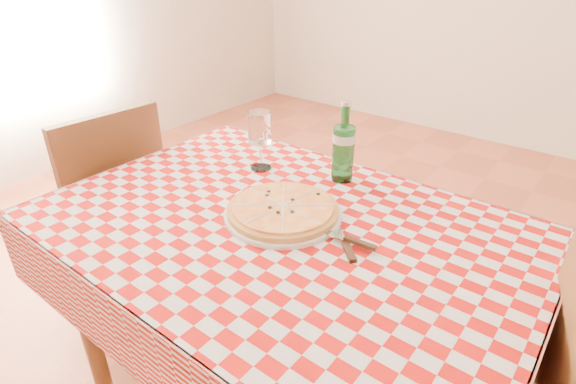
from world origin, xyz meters
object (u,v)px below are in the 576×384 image
object	(u,v)px
chair_far	(109,201)
water_bottle	(344,142)
pizza_plate	(283,209)
wine_glass	(260,141)
dining_table	(280,252)

from	to	relation	value
chair_far	water_bottle	size ratio (longest dim) A/B	3.55
pizza_plate	water_bottle	size ratio (longest dim) A/B	1.28
pizza_plate	wine_glass	size ratio (longest dim) A/B	1.66
water_bottle	wine_glass	xyz separation A→B (m)	(-0.25, -0.10, -0.03)
dining_table	wine_glass	bearing A→B (deg)	139.57
chair_far	water_bottle	distance (m)	1.00
chair_far	wine_glass	bearing A→B (deg)	-156.86
chair_far	pizza_plate	world-z (taller)	chair_far
chair_far	pizza_plate	size ratio (longest dim) A/B	2.78
dining_table	water_bottle	xyz separation A→B (m)	(-0.01, 0.32, 0.23)
dining_table	chair_far	xyz separation A→B (m)	(-0.88, 0.00, -0.14)
water_bottle	wine_glass	size ratio (longest dim) A/B	1.30
chair_far	pizza_plate	bearing A→B (deg)	-174.49
chair_far	pizza_plate	xyz separation A→B (m)	(0.87, 0.03, 0.26)
dining_table	chair_far	world-z (taller)	chair_far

